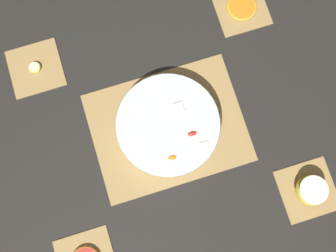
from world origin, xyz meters
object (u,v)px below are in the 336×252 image
object	(u,v)px
banana_coin_single	(35,67)
apple_half	(311,190)
fruit_salad_bowl	(168,126)
orange_slice_whole	(242,7)

from	to	relation	value
banana_coin_single	apple_half	bearing A→B (deg)	138.35
apple_half	banana_coin_single	size ratio (longest dim) A/B	2.38
apple_half	banana_coin_single	world-z (taller)	apple_half
fruit_salad_bowl	orange_slice_whole	size ratio (longest dim) A/B	3.16
fruit_salad_bowl	banana_coin_single	size ratio (longest dim) A/B	8.09
apple_half	banana_coin_single	bearing A→B (deg)	-41.65
orange_slice_whole	banana_coin_single	bearing A→B (deg)	0.00
apple_half	orange_slice_whole	distance (m)	0.59
fruit_salad_bowl	banana_coin_single	bearing A→B (deg)	-41.76
fruit_salad_bowl	banana_coin_single	xyz separation A→B (m)	(0.33, -0.30, -0.03)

